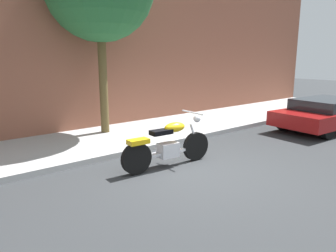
% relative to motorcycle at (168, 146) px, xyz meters
% --- Properties ---
extents(ground_plane, '(60.00, 60.00, 0.00)m').
position_rel_motorcycle_xyz_m(ground_plane, '(0.21, -0.58, -0.48)').
color(ground_plane, '#303335').
extents(sidewalk, '(24.95, 2.97, 0.14)m').
position_rel_motorcycle_xyz_m(sidewalk, '(0.21, 2.69, -0.41)').
color(sidewalk, '#A9A9A9').
rests_on(sidewalk, ground).
extents(motorcycle, '(2.26, 0.70, 1.17)m').
position_rel_motorcycle_xyz_m(motorcycle, '(0.00, 0.00, 0.00)').
color(motorcycle, black).
rests_on(motorcycle, ground).
extents(parked_car_red, '(4.27, 2.06, 1.03)m').
position_rel_motorcycle_xyz_m(parked_car_red, '(6.53, -0.49, 0.08)').
color(parked_car_red, black).
rests_on(parked_car_red, ground).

